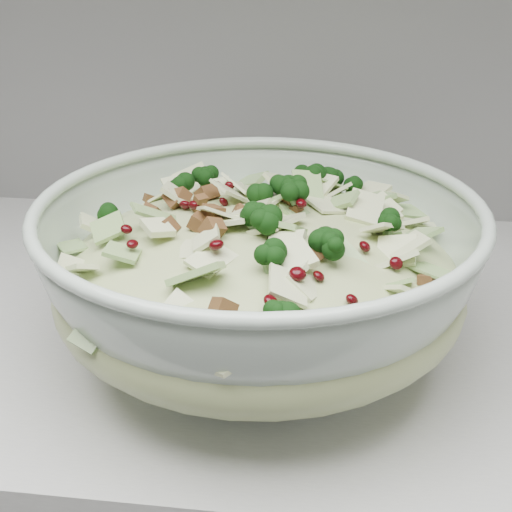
% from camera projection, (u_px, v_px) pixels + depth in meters
% --- Properties ---
extents(mixing_bowl, '(0.41, 0.41, 0.16)m').
position_uv_depth(mixing_bowl, '(259.00, 279.00, 0.65)').
color(mixing_bowl, '#B7C9B8').
rests_on(mixing_bowl, counter).
extents(salad, '(0.45, 0.45, 0.16)m').
position_uv_depth(salad, '(259.00, 253.00, 0.64)').
color(salad, '#BFC788').
rests_on(salad, mixing_bowl).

